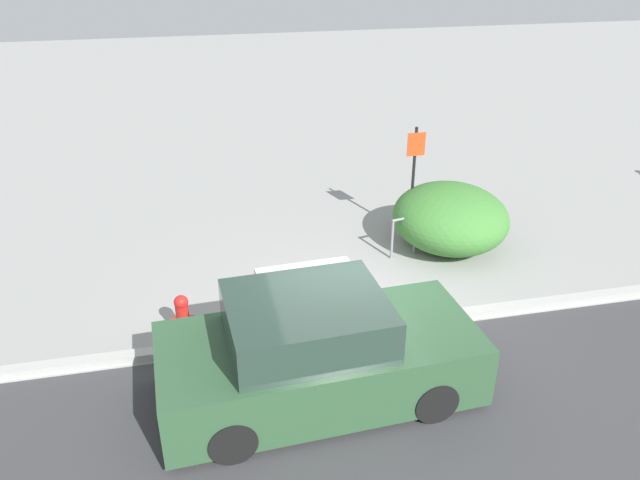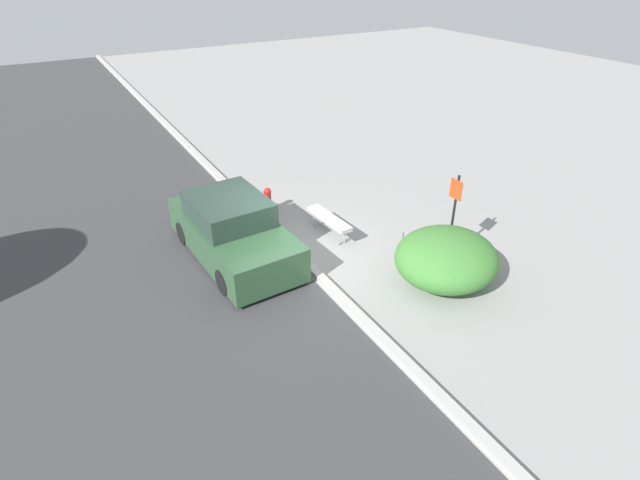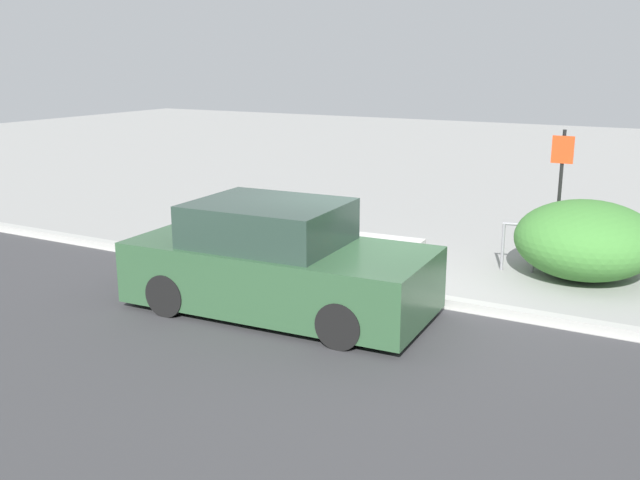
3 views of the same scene
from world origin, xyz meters
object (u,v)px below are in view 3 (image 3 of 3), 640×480
at_px(bench, 376,240).
at_px(sign_post, 560,184).
at_px(bike_rack, 519,242).
at_px(parked_car_near, 277,263).
at_px(fire_hydrant, 246,241).

height_order(bench, sign_post, sign_post).
relative_size(bike_rack, parked_car_near, 0.19).
relative_size(bench, parked_car_near, 0.39).
relative_size(sign_post, fire_hydrant, 3.01).
bearing_deg(sign_post, bike_rack, -117.80).
bearing_deg(bench, parked_car_near, -100.74).
relative_size(bench, fire_hydrant, 2.17).
distance_m(sign_post, fire_hydrant, 5.43).
relative_size(bench, bike_rack, 2.02).
distance_m(sign_post, parked_car_near, 5.30).
relative_size(bench, sign_post, 0.72).
bearing_deg(sign_post, bench, -144.86).
xyz_separation_m(bench, parked_car_near, (-0.32, -2.56, 0.19)).
height_order(sign_post, parked_car_near, sign_post).
distance_m(bench, sign_post, 3.28).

